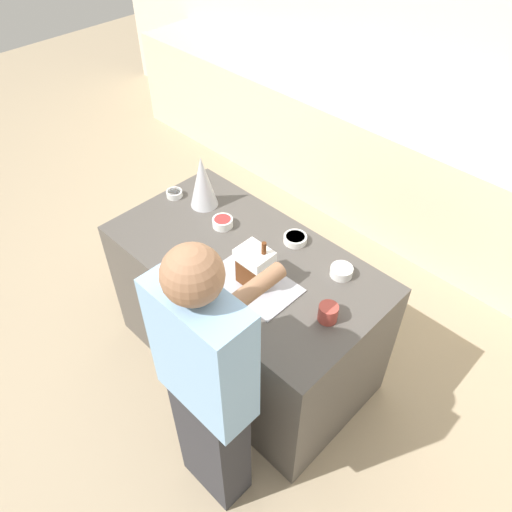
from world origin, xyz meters
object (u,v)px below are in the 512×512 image
object	(u,v)px
candy_bowl_front_corner	(341,271)
person	(208,389)
gingerbread_house	(255,266)
candy_bowl_near_tray_right	(223,222)
candy_bowl_beside_tree	(174,193)
baking_tray	(255,282)
decorative_tree	(203,182)
mug	(328,313)
candy_bowl_far_right	(295,239)

from	to	relation	value
candy_bowl_front_corner	person	xyz separation A→B (m)	(-0.00, -0.91, -0.06)
gingerbread_house	candy_bowl_near_tray_right	size ratio (longest dim) A/B	2.35
candy_bowl_beside_tree	baking_tray	bearing A→B (deg)	-11.51
candy_bowl_beside_tree	decorative_tree	bearing A→B (deg)	21.67
gingerbread_house	candy_bowl_front_corner	xyz separation A→B (m)	(0.28, 0.35, -0.09)
candy_bowl_near_tray_right	mug	bearing A→B (deg)	-7.88
gingerbread_house	person	distance (m)	0.64
baking_tray	mug	bearing A→B (deg)	10.10
candy_bowl_beside_tree	mug	distance (m)	1.27
baking_tray	gingerbread_house	xyz separation A→B (m)	(0.00, 0.00, 0.11)
candy_bowl_far_right	mug	xyz separation A→B (m)	(0.47, -0.30, 0.02)
decorative_tree	mug	bearing A→B (deg)	-9.36
candy_bowl_beside_tree	mug	size ratio (longest dim) A/B	1.04
candy_bowl_near_tray_right	decorative_tree	bearing A→B (deg)	165.20
decorative_tree	candy_bowl_far_right	xyz separation A→B (m)	(0.61, 0.13, -0.14)
candy_bowl_beside_tree	candy_bowl_front_corner	distance (m)	1.15
person	candy_bowl_near_tray_right	bearing A→B (deg)	133.58
candy_bowl_beside_tree	candy_bowl_front_corner	world-z (taller)	candy_bowl_front_corner
mug	person	distance (m)	0.65
candy_bowl_beside_tree	candy_bowl_far_right	bearing A→B (deg)	14.26
decorative_tree	candy_bowl_far_right	size ratio (longest dim) A/B	2.54
mug	person	bearing A→B (deg)	-102.07
gingerbread_house	decorative_tree	world-z (taller)	decorative_tree
gingerbread_house	candy_bowl_far_right	bearing A→B (deg)	99.04
baking_tray	candy_bowl_front_corner	xyz separation A→B (m)	(0.28, 0.35, 0.02)
candy_bowl_far_right	mug	distance (m)	0.56
decorative_tree	candy_bowl_front_corner	size ratio (longest dim) A/B	2.80
baking_tray	person	distance (m)	0.62
decorative_tree	candy_bowl_beside_tree	world-z (taller)	decorative_tree
candy_bowl_near_tray_right	person	world-z (taller)	person
gingerbread_house	candy_bowl_far_right	xyz separation A→B (m)	(-0.06, 0.38, -0.10)
candy_bowl_near_tray_right	candy_bowl_front_corner	bearing A→B (deg)	12.56
candy_bowl_near_tray_right	mug	size ratio (longest dim) A/B	1.25
baking_tray	mug	xyz separation A→B (m)	(0.41, 0.07, 0.04)
mug	candy_bowl_front_corner	bearing A→B (deg)	115.34
candy_bowl_far_right	candy_bowl_near_tray_right	world-z (taller)	candy_bowl_near_tray_right
baking_tray	decorative_tree	size ratio (longest dim) A/B	1.38
candy_bowl_beside_tree	candy_bowl_far_right	xyz separation A→B (m)	(0.80, 0.20, 0.00)
gingerbread_house	mug	size ratio (longest dim) A/B	2.95
gingerbread_house	mug	xyz separation A→B (m)	(0.41, 0.07, -0.07)
baking_tray	mug	distance (m)	0.42
baking_tray	candy_bowl_beside_tree	world-z (taller)	candy_bowl_beside_tree
gingerbread_house	candy_bowl_beside_tree	distance (m)	0.88
baking_tray	person	xyz separation A→B (m)	(0.27, -0.56, -0.03)
mug	baking_tray	bearing A→B (deg)	-169.90
baking_tray	person	size ratio (longest dim) A/B	0.27
baking_tray	candy_bowl_beside_tree	xyz separation A→B (m)	(-0.86, 0.17, 0.02)
candy_bowl_front_corner	person	bearing A→B (deg)	-90.24
candy_bowl_near_tray_right	candy_bowl_front_corner	world-z (taller)	same
gingerbread_house	baking_tray	bearing A→B (deg)	-152.73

